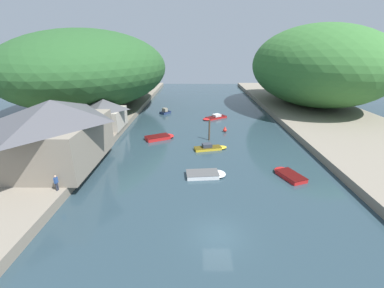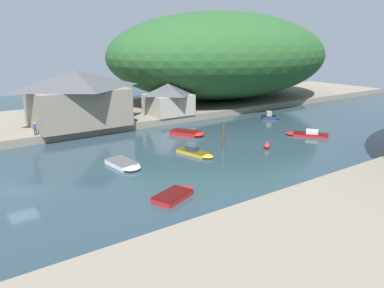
# 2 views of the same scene
# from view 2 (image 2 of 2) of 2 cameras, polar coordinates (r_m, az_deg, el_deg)

# --- Properties ---
(water_surface) EXTENTS (130.00, 130.00, 0.00)m
(water_surface) POSITION_cam_2_polar(r_m,az_deg,el_deg) (51.43, 9.90, 0.50)
(water_surface) COLOR #283D47
(water_surface) RESTS_ON ground
(left_bank) EXTENTS (22.00, 120.00, 1.08)m
(left_bank) POSITION_cam_2_polar(r_m,az_deg,el_deg) (71.74, -5.13, 5.39)
(left_bank) COLOR gray
(left_bank) RESTS_ON ground
(hillside_left) EXTENTS (35.82, 50.14, 17.74)m
(hillside_left) POSITION_cam_2_polar(r_m,az_deg,el_deg) (81.05, 4.63, 13.27)
(hillside_left) COLOR #285628
(hillside_left) RESTS_ON left_bank
(waterfront_building) EXTENTS (10.45, 13.96, 7.92)m
(waterfront_building) POSITION_cam_2_polar(r_m,az_deg,el_deg) (57.19, -17.05, 6.87)
(waterfront_building) COLOR gray
(waterfront_building) RESTS_ON left_bank
(boathouse_shed) EXTENTS (6.68, 7.39, 5.16)m
(boathouse_shed) POSITION_cam_2_polar(r_m,az_deg,el_deg) (62.96, -3.65, 6.95)
(boathouse_shed) COLOR #B2A899
(boathouse_shed) RESTS_ON left_bank
(boat_far_upstream) EXTENTS (5.30, 2.60, 1.01)m
(boat_far_upstream) POSITION_cam_2_polar(r_m,az_deg,el_deg) (44.35, 0.56, -1.30)
(boat_far_upstream) COLOR gold
(boat_far_upstream) RESTS_ON water_surface
(boat_navy_launch) EXTENTS (3.39, 4.73, 0.52)m
(boat_navy_launch) POSITION_cam_2_polar(r_m,az_deg,el_deg) (32.84, -2.48, -7.64)
(boat_navy_launch) COLOR red
(boat_navy_launch) RESTS_ON water_surface
(boat_far_right_bank) EXTENTS (5.90, 4.98, 0.89)m
(boat_far_right_bank) POSITION_cam_2_polar(r_m,az_deg,el_deg) (55.66, 17.08, 1.48)
(boat_far_right_bank) COLOR red
(boat_far_right_bank) RESTS_ON water_surface
(boat_small_dinghy) EXTENTS (5.37, 4.22, 0.60)m
(boat_small_dinghy) POSITION_cam_2_polar(r_m,az_deg,el_deg) (53.59, -0.48, 1.67)
(boat_small_dinghy) COLOR red
(boat_small_dinghy) RESTS_ON water_surface
(boat_red_skiff) EXTENTS (3.00, 3.31, 1.34)m
(boat_red_skiff) POSITION_cam_2_polar(r_m,az_deg,el_deg) (66.01, 11.91, 4.10)
(boat_red_skiff) COLOR navy
(boat_red_skiff) RESTS_ON water_surface
(boat_near_quay) EXTENTS (4.99, 2.54, 0.54)m
(boat_near_quay) POSITION_cam_2_polar(r_m,az_deg,el_deg) (40.87, -10.22, -3.11)
(boat_near_quay) COLOR white
(boat_near_quay) RESTS_ON water_surface
(mooring_post_farthest) EXTENTS (0.30, 0.30, 3.59)m
(mooring_post_farthest) POSITION_cam_2_polar(r_m,az_deg,el_deg) (46.54, 4.82, 1.37)
(mooring_post_farthest) COLOR #4C3D2D
(mooring_post_farthest) RESTS_ON water_surface
(channel_buoy_near) EXTENTS (0.72, 0.72, 1.07)m
(channel_buoy_near) POSITION_cam_2_polar(r_m,az_deg,el_deg) (47.71, 11.33, -0.25)
(channel_buoy_near) COLOR red
(channel_buoy_near) RESTS_ON water_surface
(person_on_quay) EXTENTS (0.35, 0.43, 1.69)m
(person_on_quay) POSITION_cam_2_polar(r_m,az_deg,el_deg) (54.74, -16.76, 3.19)
(person_on_quay) COLOR #282D3D
(person_on_quay) RESTS_ON left_bank
(person_by_boathouse) EXTENTS (0.28, 0.41, 1.69)m
(person_by_boathouse) POSITION_cam_2_polar(r_m,az_deg,el_deg) (53.05, -22.81, 2.25)
(person_by_boathouse) COLOR #282D3D
(person_by_boathouse) RESTS_ON left_bank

